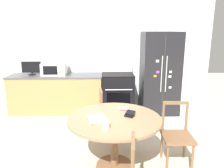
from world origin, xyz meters
TOP-DOWN VIEW (x-y plane):
  - ground_plane at (0.00, 0.00)m, footprint 14.00×14.00m
  - back_wall at (0.00, 2.65)m, footprint 5.20×0.10m
  - kitchen_counter at (-1.14, 2.29)m, footprint 2.15×0.64m
  - refrigerator at (1.28, 2.22)m, footprint 0.84×0.74m
  - oven_range at (0.31, 2.26)m, footprint 0.73×0.68m
  - microwave at (-1.16, 2.29)m, footprint 0.55×0.38m
  - countertop_tv at (-1.68, 2.29)m, footprint 0.44×0.16m
  - dining_table at (0.14, 0.06)m, footprint 1.29×1.29m
  - dining_chair_right at (1.04, 0.10)m, footprint 0.43×0.43m
  - dining_chair_far at (0.10, 0.95)m, footprint 0.46×0.46m
  - candle_glass at (0.03, -0.26)m, footprint 0.09×0.09m
  - folded_napkin at (0.30, 0.34)m, footprint 0.15×0.10m
  - wallet at (0.36, 0.11)m, footprint 0.17×0.17m
  - mail_stack at (-0.09, 0.01)m, footprint 0.30×0.35m

SIDE VIEW (x-z plane):
  - ground_plane at x=0.00m, z-range 0.00..0.00m
  - dining_chair_right at x=1.04m, z-range -0.02..0.89m
  - dining_chair_far at x=0.10m, z-range -0.02..0.89m
  - kitchen_counter at x=-1.14m, z-range 0.00..0.90m
  - oven_range at x=0.31m, z-range -0.07..1.01m
  - dining_table at x=0.14m, z-range 0.24..0.98m
  - mail_stack at x=-0.09m, z-range 0.74..0.77m
  - folded_napkin at x=0.30m, z-range 0.74..0.80m
  - wallet at x=0.36m, z-range 0.74..0.81m
  - candle_glass at x=0.03m, z-range 0.74..0.82m
  - refrigerator at x=1.28m, z-range 0.00..1.88m
  - microwave at x=-1.16m, z-range 0.90..1.18m
  - countertop_tv at x=-1.68m, z-range 0.91..1.23m
  - back_wall at x=0.00m, z-range 0.00..2.60m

